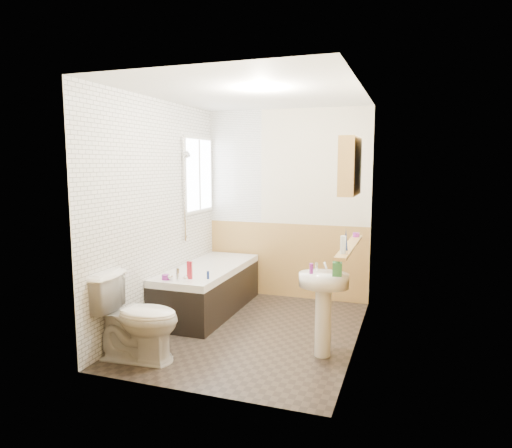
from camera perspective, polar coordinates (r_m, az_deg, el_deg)
The scene contains 26 objects.
floor at distance 5.05m, azimuth -0.57°, elevation -13.27°, with size 2.80×2.80×0.00m, color #2A231E.
ceiling at distance 4.77m, azimuth -0.61°, elevation 16.06°, with size 2.80×2.80×0.00m, color white.
wall_back at distance 6.09m, azimuth 3.87°, elevation 2.41°, with size 2.20×0.02×2.50m, color beige.
wall_front at distance 3.46m, azimuth -8.43°, elevation -1.58°, with size 2.20×0.02×2.50m, color beige.
wall_left at distance 5.22m, azimuth -12.14°, elevation 1.40°, with size 0.02×2.80×2.50m, color beige.
wall_right at distance 4.50m, azimuth 12.84°, elevation 0.42°, with size 0.02×2.80×2.50m, color beige.
wainscot_right at distance 4.66m, azimuth 12.30°, elevation -8.77°, with size 0.01×2.80×1.00m, color tan.
wainscot_front at distance 3.68m, azimuth -8.04°, elevation -13.14°, with size 2.20×0.01×1.00m, color tan.
wainscot_back at distance 6.18m, azimuth 3.75°, elevation -4.55°, with size 2.20×0.01×1.00m, color tan.
tile_cladding_left at distance 5.21m, azimuth -11.93°, elevation 1.40°, with size 0.01×2.80×2.50m, color white.
tile_return_back at distance 6.27m, azimuth -2.61°, elevation 7.15°, with size 0.75×0.01×1.50m, color white.
window at distance 6.01m, azimuth -7.16°, elevation 6.12°, with size 0.03×0.79×0.99m.
bathtub at distance 5.65m, azimuth -5.97°, elevation -7.91°, with size 0.70×1.72×0.70m.
shower_riser at distance 5.61m, azimuth -8.89°, elevation 5.33°, with size 0.11×0.08×1.26m.
toilet at distance 4.39m, azimuth -14.69°, elevation -11.25°, with size 0.45×0.81×0.79m, color white.
sink at distance 4.32m, azimuth 8.43°, elevation -9.06°, with size 0.46×0.37×0.90m.
pine_shelf at distance 4.40m, azimuth 11.64°, elevation -2.77°, with size 0.10×1.26×0.03m, color tan.
medicine_cabinet at distance 4.40m, azimuth 11.66°, elevation 7.08°, with size 0.15×0.60×0.54m.
foam_can at distance 3.95m, azimuth 10.83°, elevation -2.57°, with size 0.05×0.05×0.15m, color silver.
green_bottle at distance 4.10m, azimuth 11.16°, elevation -1.88°, with size 0.04×0.04×0.20m, color navy.
black_jar at distance 4.89m, azimuth 12.41°, elevation -1.32°, with size 0.07×0.07×0.05m, color purple.
soap_bottle at distance 4.19m, azimuth 10.11°, elevation -5.82°, with size 0.08×0.19×0.09m, color #388447.
clear_bottle at distance 4.23m, azimuth 6.93°, elevation -5.55°, with size 0.03×0.03×0.10m, color purple.
blue_gel at distance 4.98m, azimuth -8.30°, elevation -5.73°, with size 0.05×0.03×0.19m, color maroon.
cream_jar at distance 5.01m, azimuth -11.20°, elevation -6.53°, with size 0.09×0.09×0.06m, color purple.
orange_bottle at distance 4.96m, azimuth -6.02°, elevation -6.37°, with size 0.03×0.03×0.08m, color navy.
Camera 1 is at (1.58, -4.44, 1.80)m, focal length 32.00 mm.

